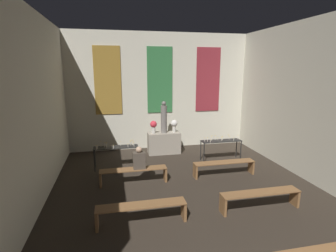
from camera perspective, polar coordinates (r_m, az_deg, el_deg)
name	(u,v)px	position (r m, az deg, el deg)	size (l,w,h in m)	color
wall_back	(160,91)	(11.33, -1.84, 7.60)	(7.93, 0.16, 4.91)	beige
wall_left	(24,114)	(6.52, -28.88, 2.25)	(0.12, 10.04, 4.91)	beige
wall_right	(329,104)	(8.58, 31.61, 4.04)	(0.12, 10.04, 4.91)	beige
altar	(164,143)	(10.80, -0.89, -3.71)	(1.31, 0.56, 0.87)	gray
statue	(164,118)	(10.56, -0.90, 1.72)	(0.25, 0.25, 1.29)	slate
flower_vase_left	(153,125)	(10.54, -3.18, 0.13)	(0.27, 0.27, 0.51)	beige
flower_vase_right	(174,124)	(10.70, 1.35, 0.33)	(0.27, 0.27, 0.51)	beige
candle_rack_left	(116,149)	(9.32, -11.21, -4.99)	(1.53, 0.43, 0.97)	black
candle_rack_right	(221,143)	(10.12, 11.46, -3.60)	(1.53, 0.43, 0.96)	black
pew_second_left	(142,210)	(6.18, -5.78, -17.67)	(2.02, 0.36, 0.47)	brown
pew_second_right	(260,197)	(7.07, 19.45, -14.29)	(2.02, 0.36, 0.47)	brown
pew_back_left	(134,173)	(8.13, -7.50, -10.06)	(2.02, 0.36, 0.47)	brown
pew_back_right	(224,165)	(8.82, 12.09, -8.40)	(2.02, 0.36, 0.47)	brown
person_seated	(139,159)	(7.99, -6.31, -7.19)	(0.36, 0.24, 0.69)	#4C4238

